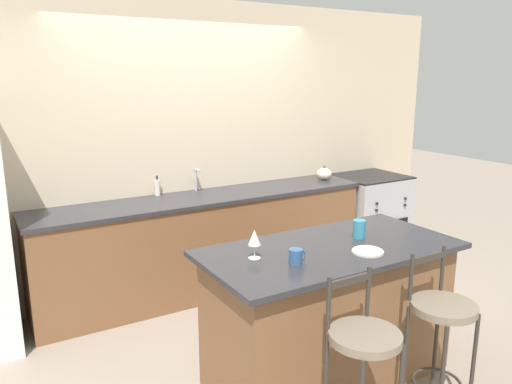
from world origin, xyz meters
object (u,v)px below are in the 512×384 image
at_px(coffee_mug, 296,256).
at_px(tumbler_cup, 359,229).
at_px(wine_glass, 254,238).
at_px(soap_bottle, 157,187).
at_px(bar_stool_near, 363,357).
at_px(oven_range, 368,216).
at_px(dinner_plate, 368,251).
at_px(pumpkin_decoration, 324,174).
at_px(bar_stool_far, 441,325).

xyz_separation_m(coffee_mug, tumbler_cup, (0.65, 0.18, 0.02)).
relative_size(wine_glass, soap_bottle, 0.98).
bearing_deg(bar_stool_near, tumbler_cup, 50.15).
bearing_deg(wine_glass, oven_range, 33.03).
bearing_deg(coffee_mug, wine_glass, 130.27).
bearing_deg(dinner_plate, tumbler_cup, 58.29).
bearing_deg(wine_glass, pumpkin_decoration, 41.83).
relative_size(oven_range, pumpkin_decoration, 5.82).
height_order(bar_stool_far, coffee_mug, coffee_mug).
height_order(wine_glass, tumbler_cup, wine_glass).
distance_m(pumpkin_decoration, soap_bottle, 1.78).
bearing_deg(oven_range, coffee_mug, -141.80).
bearing_deg(dinner_plate, wine_glass, 157.17).
bearing_deg(pumpkin_decoration, oven_range, -5.37).
xyz_separation_m(bar_stool_far, dinner_plate, (-0.18, 0.44, 0.36)).
xyz_separation_m(tumbler_cup, pumpkin_decoration, (1.00, 1.65, 0.00)).
relative_size(wine_glass, tumbler_cup, 1.48).
xyz_separation_m(bar_stool_near, soap_bottle, (-0.17, 2.58, 0.43)).
relative_size(coffee_mug, tumbler_cup, 0.91).
distance_m(bar_stool_near, soap_bottle, 2.62).
xyz_separation_m(bar_stool_far, coffee_mug, (-0.68, 0.52, 0.39)).
height_order(tumbler_cup, soap_bottle, soap_bottle).
bearing_deg(coffee_mug, dinner_plate, -9.20).
relative_size(tumbler_cup, soap_bottle, 0.66).
bearing_deg(bar_stool_near, dinner_plate, 46.34).
distance_m(bar_stool_near, dinner_plate, 0.73).
bearing_deg(dinner_plate, bar_stool_far, -67.33).
xyz_separation_m(oven_range, wine_glass, (-2.42, -1.57, 0.60)).
bearing_deg(dinner_plate, coffee_mug, 170.80).
distance_m(oven_range, bar_stool_far, 2.78).
height_order(dinner_plate, soap_bottle, soap_bottle).
relative_size(oven_range, soap_bottle, 4.98).
distance_m(bar_stool_far, wine_glass, 1.21).
bearing_deg(wine_glass, tumbler_cup, -1.61).
bearing_deg(bar_stool_far, wine_glass, 139.56).
bearing_deg(tumbler_cup, wine_glass, 178.39).
xyz_separation_m(oven_range, coffee_mug, (-2.25, -1.77, 0.51)).
height_order(bar_stool_far, dinner_plate, bar_stool_far).
relative_size(oven_range, bar_stool_near, 0.91).
distance_m(oven_range, pumpkin_decoration, 0.80).
xyz_separation_m(bar_stool_near, bar_stool_far, (0.63, 0.02, 0.00)).
xyz_separation_m(bar_stool_near, coffee_mug, (-0.05, 0.54, 0.39)).
height_order(bar_stool_far, pumpkin_decoration, pumpkin_decoration).
relative_size(dinner_plate, soap_bottle, 1.07).
height_order(pumpkin_decoration, soap_bottle, soap_bottle).
bearing_deg(tumbler_cup, dinner_plate, -121.71).
relative_size(oven_range, tumbler_cup, 7.55).
bearing_deg(tumbler_cup, pumpkin_decoration, 58.77).
bearing_deg(soap_bottle, bar_stool_near, -86.27).
height_order(oven_range, dinner_plate, dinner_plate).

